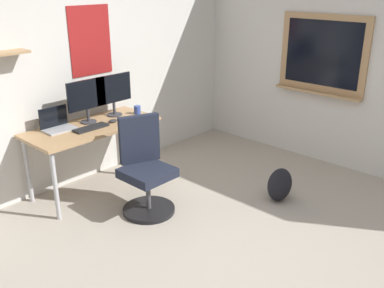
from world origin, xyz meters
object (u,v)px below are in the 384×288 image
object	(u,v)px
desk	(93,132)
coffee_mug	(137,110)
laptop	(57,124)
monitor_primary	(87,98)
backpack	(280,185)
keyboard	(91,128)
office_chair	(145,172)
monitor_secondary	(114,92)
computer_mouse	(113,121)

from	to	relation	value
desk	coffee_mug	xyz separation A→B (m)	(0.60, -0.03, 0.12)
desk	laptop	distance (m)	0.37
monitor_primary	backpack	bearing A→B (deg)	-57.28
desk	keyboard	bearing A→B (deg)	-130.85
office_chair	monitor_secondary	bearing A→B (deg)	69.76
keyboard	computer_mouse	xyz separation A→B (m)	(0.28, -0.00, 0.01)
monitor_secondary	backpack	xyz separation A→B (m)	(0.76, -1.72, -0.83)
computer_mouse	backpack	distance (m)	1.89
monitor_primary	computer_mouse	xyz separation A→B (m)	(0.18, -0.18, -0.25)
monitor_secondary	laptop	bearing A→B (deg)	176.04
keyboard	monitor_primary	bearing A→B (deg)	60.51
keyboard	coffee_mug	world-z (taller)	coffee_mug
office_chair	computer_mouse	xyz separation A→B (m)	(0.14, 0.66, 0.35)
desk	computer_mouse	xyz separation A→B (m)	(0.21, -0.08, 0.09)
backpack	monitor_primary	bearing A→B (deg)	122.72
monitor_primary	coffee_mug	xyz separation A→B (m)	(0.56, -0.13, -0.22)
monitor_primary	computer_mouse	world-z (taller)	monitor_primary
laptop	monitor_primary	world-z (taller)	monitor_primary
monitor_secondary	backpack	size ratio (longest dim) A/B	1.31
monitor_secondary	computer_mouse	xyz separation A→B (m)	(-0.17, -0.18, -0.25)
desk	computer_mouse	size ratio (longest dim) A/B	13.40
office_chair	backpack	distance (m)	1.41
computer_mouse	laptop	bearing A→B (deg)	156.02
keyboard	backpack	bearing A→B (deg)	-51.78
backpack	keyboard	bearing A→B (deg)	128.22
laptop	backpack	xyz separation A→B (m)	(1.46, -1.77, -0.62)
computer_mouse	keyboard	bearing A→B (deg)	180.00
office_chair	monitor_secondary	size ratio (longest dim) A/B	2.05
monitor_primary	coffee_mug	distance (m)	0.62
office_chair	laptop	distance (m)	1.04
keyboard	coffee_mug	bearing A→B (deg)	4.29
office_chair	laptop	bearing A→B (deg)	113.42
laptop	office_chair	bearing A→B (deg)	-66.58
backpack	office_chair	bearing A→B (deg)	140.53
monitor_primary	monitor_secondary	distance (m)	0.35
monitor_primary	coffee_mug	world-z (taller)	monitor_primary
desk	coffee_mug	size ratio (longest dim) A/B	15.15
keyboard	computer_mouse	bearing A→B (deg)	-0.00
desk	computer_mouse	bearing A→B (deg)	-20.96
laptop	computer_mouse	bearing A→B (deg)	-23.98
desk	keyboard	distance (m)	0.14
laptop	monitor_primary	xyz separation A→B (m)	(0.35, -0.05, 0.22)
laptop	computer_mouse	world-z (taller)	laptop
monitor_primary	office_chair	bearing A→B (deg)	-87.45
monitor_secondary	coffee_mug	distance (m)	0.34
monitor_secondary	computer_mouse	bearing A→B (deg)	-133.09
desk	computer_mouse	distance (m)	0.24
desk	monitor_secondary	size ratio (longest dim) A/B	3.00
office_chair	coffee_mug	bearing A→B (deg)	53.48
desk	laptop	world-z (taller)	laptop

